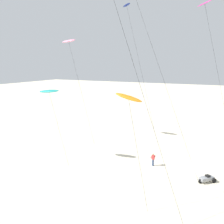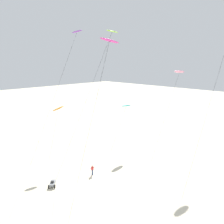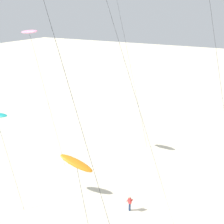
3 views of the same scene
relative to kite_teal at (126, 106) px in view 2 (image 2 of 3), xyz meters
The scene contains 9 objects.
ground_plane 20.99m from the kite_teal, 70.95° to the right, with size 260.00×260.00×0.00m, color beige.
kite_teal is the anchor object (origin of this frame).
kite_purple 17.28m from the kite_teal, 111.32° to the right, with size 3.28×10.68×24.52m.
kite_orange 14.40m from the kite_teal, 110.26° to the right, with size 1.02×3.60×10.69m.
kite_lime 16.76m from the kite_teal, 63.70° to the right, with size 3.42×11.04×23.72m.
kite_pink 12.78m from the kite_teal, 21.16° to the left, with size 2.25×7.27×17.29m.
kite_magenta 24.09m from the kite_teal, 54.42° to the right, with size 2.31×6.67×21.63m.
kite_flyer_nearest 16.33m from the kite_teal, 72.36° to the right, with size 0.65×0.67×1.67m.
beach_buggy 22.09m from the kite_teal, 82.45° to the right, with size 1.93×1.88×0.82m.
Camera 2 is at (26.42, -19.29, 19.04)m, focal length 37.91 mm.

